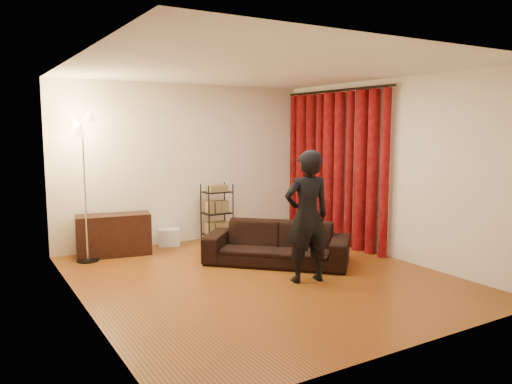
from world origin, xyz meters
TOP-DOWN VIEW (x-y plane):
  - floor at (0.00, 0.00)m, footprint 5.00×5.00m
  - ceiling at (0.00, 0.00)m, footprint 5.00×5.00m
  - wall_back at (0.00, 2.50)m, footprint 5.00×0.00m
  - wall_front at (0.00, -2.50)m, footprint 5.00×0.00m
  - wall_left at (-2.25, 0.00)m, footprint 0.00×5.00m
  - wall_right at (2.25, 0.00)m, footprint 0.00×5.00m
  - curtain_rod at (2.15, 1.12)m, footprint 0.04×2.65m
  - curtain at (2.13, 1.12)m, footprint 0.22×2.65m
  - sofa at (0.54, 0.45)m, footprint 2.03×2.00m
  - person at (0.42, -0.44)m, footprint 0.68×0.51m
  - media_cabinet at (-1.36, 2.14)m, footprint 1.16×0.60m
  - storage_boxes at (-0.39, 2.31)m, footprint 0.42×0.38m
  - wire_shelf at (0.42, 2.15)m, footprint 0.49×0.37m
  - floor_lamp at (-1.79, 2.00)m, footprint 0.42×0.42m

SIDE VIEW (x-z plane):
  - floor at x=0.00m, z-range 0.00..0.00m
  - storage_boxes at x=-0.39m, z-range 0.00..0.29m
  - sofa at x=0.54m, z-range 0.00..0.60m
  - media_cabinet at x=-1.36m, z-range 0.00..0.64m
  - wire_shelf at x=0.42m, z-range 0.00..1.01m
  - person at x=0.42m, z-range 0.00..1.69m
  - floor_lamp at x=-1.79m, z-range 0.00..2.16m
  - curtain at x=2.13m, z-range 0.00..2.55m
  - wall_back at x=0.00m, z-range -1.15..3.85m
  - wall_front at x=0.00m, z-range -1.15..3.85m
  - wall_left at x=-2.25m, z-range -1.15..3.85m
  - wall_right at x=2.25m, z-range -1.15..3.85m
  - curtain_rod at x=2.15m, z-range 2.56..2.60m
  - ceiling at x=0.00m, z-range 2.70..2.70m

